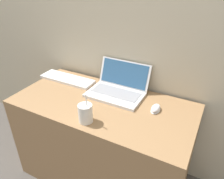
{
  "coord_description": "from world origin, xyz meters",
  "views": [
    {
      "loc": [
        0.63,
        -0.75,
        1.51
      ],
      "look_at": [
        0.03,
        0.38,
        0.78
      ],
      "focal_mm": 35.0,
      "sensor_mm": 36.0,
      "label": 1
    }
  ],
  "objects_px": {
    "drink_cup": "(85,113)",
    "laptop": "(118,88)",
    "external_keyboard": "(67,79)",
    "computer_mouse": "(156,108)"
  },
  "relations": [
    {
      "from": "drink_cup",
      "to": "laptop",
      "type": "bearing_deg",
      "value": 86.93
    },
    {
      "from": "laptop",
      "to": "drink_cup",
      "type": "distance_m",
      "value": 0.38
    },
    {
      "from": "laptop",
      "to": "external_keyboard",
      "type": "height_order",
      "value": "laptop"
    },
    {
      "from": "drink_cup",
      "to": "external_keyboard",
      "type": "xyz_separation_m",
      "value": [
        -0.43,
        0.37,
        -0.05
      ]
    },
    {
      "from": "drink_cup",
      "to": "computer_mouse",
      "type": "height_order",
      "value": "drink_cup"
    },
    {
      "from": "drink_cup",
      "to": "computer_mouse",
      "type": "bearing_deg",
      "value": 42.08
    },
    {
      "from": "computer_mouse",
      "to": "external_keyboard",
      "type": "distance_m",
      "value": 0.76
    },
    {
      "from": "drink_cup",
      "to": "external_keyboard",
      "type": "height_order",
      "value": "drink_cup"
    },
    {
      "from": "computer_mouse",
      "to": "external_keyboard",
      "type": "height_order",
      "value": "computer_mouse"
    },
    {
      "from": "laptop",
      "to": "external_keyboard",
      "type": "relative_size",
      "value": 0.86
    }
  ]
}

